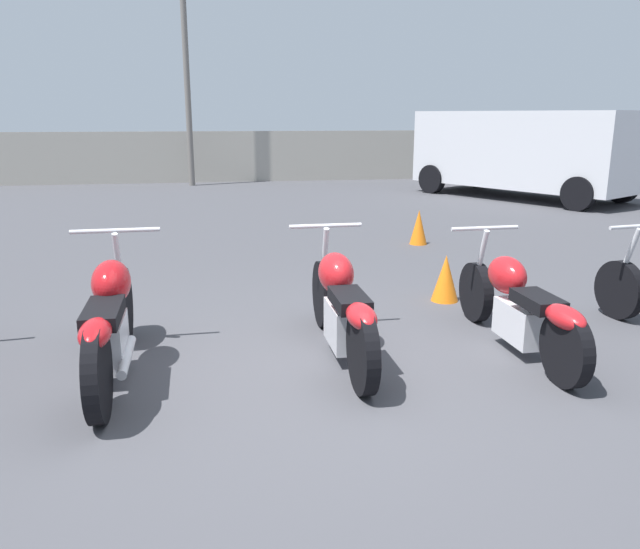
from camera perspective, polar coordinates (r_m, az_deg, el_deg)
ground_plane at (r=4.71m, az=1.24°, el=-9.55°), size 60.00×60.00×0.00m
fence_back at (r=18.59m, az=-7.00°, el=10.65°), size 40.00×0.04×1.45m
motorcycle_slot_1 at (r=4.85m, az=-18.60°, el=-4.00°), size 0.71×2.14×1.01m
motorcycle_slot_2 at (r=5.00m, az=1.98°, el=-2.94°), size 0.65×2.08×0.98m
motorcycle_slot_3 at (r=5.37m, az=17.72°, el=-2.76°), size 0.64×2.08×0.93m
parked_van at (r=15.55m, az=18.15°, el=10.79°), size 4.26×5.38×1.99m
traffic_cone_near at (r=6.68m, az=11.40°, el=-0.32°), size 0.29×0.29×0.49m
traffic_cone_far at (r=9.56m, az=9.01°, el=4.30°), size 0.26×0.26×0.52m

